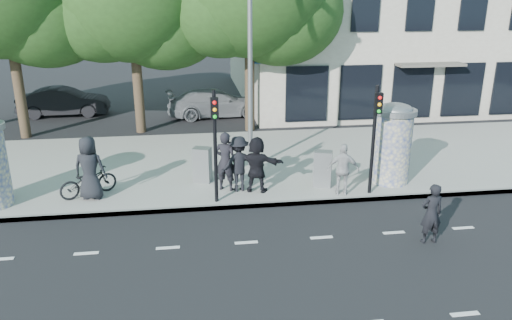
{
  "coord_description": "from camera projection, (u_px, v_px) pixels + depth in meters",
  "views": [
    {
      "loc": [
        -1.36,
        -10.03,
        6.18
      ],
      "look_at": [
        0.55,
        3.5,
        1.53
      ],
      "focal_mm": 35.0,
      "sensor_mm": 36.0,
      "label": 1
    }
  ],
  "objects": [
    {
      "name": "sidewalk",
      "position": [
        226.0,
        163.0,
        18.58
      ],
      "size": [
        40.0,
        8.0,
        0.15
      ],
      "primitive_type": "cube",
      "color": "gray",
      "rests_on": "ground"
    },
    {
      "name": "cabinet_left",
      "position": [
        202.0,
        165.0,
        16.43
      ],
      "size": [
        0.66,
        0.57,
        1.17
      ],
      "primitive_type": "cube",
      "rotation": [
        0.0,
        0.0,
        -0.35
      ],
      "color": "slate",
      "rests_on": "sidewalk"
    },
    {
      "name": "lane_dash_far",
      "position": [
        246.0,
        243.0,
        12.88
      ],
      "size": [
        32.0,
        0.12,
        0.01
      ],
      "primitive_type": "cube",
      "color": "silver",
      "rests_on": "ground"
    },
    {
      "name": "ped_f",
      "position": [
        257.0,
        165.0,
        15.52
      ],
      "size": [
        1.76,
        1.06,
        1.78
      ],
      "primitive_type": "imported",
      "rotation": [
        0.0,
        0.0,
        2.84
      ],
      "color": "black",
      "rests_on": "sidewalk"
    },
    {
      "name": "curb",
      "position": [
        238.0,
        206.0,
        14.87
      ],
      "size": [
        40.0,
        0.1,
        0.16
      ],
      "primitive_type": "cube",
      "color": "slate",
      "rests_on": "ground"
    },
    {
      "name": "ground",
      "position": [
        254.0,
        271.0,
        11.57
      ],
      "size": [
        120.0,
        120.0,
        0.0
      ],
      "primitive_type": "plane",
      "color": "black",
      "rests_on": "ground"
    },
    {
      "name": "ped_a",
      "position": [
        90.0,
        168.0,
        14.96
      ],
      "size": [
        1.06,
        0.8,
        1.96
      ],
      "primitive_type": "imported",
      "rotation": [
        0.0,
        0.0,
        2.94
      ],
      "color": "black",
      "rests_on": "sidewalk"
    },
    {
      "name": "car_right",
      "position": [
        215.0,
        103.0,
        25.61
      ],
      "size": [
        2.57,
        5.08,
        1.42
      ],
      "primitive_type": "imported",
      "rotation": [
        0.0,
        0.0,
        1.69
      ],
      "color": "slate",
      "rests_on": "ground"
    },
    {
      "name": "ped_e",
      "position": [
        343.0,
        169.0,
        15.3
      ],
      "size": [
        1.07,
        0.78,
        1.64
      ],
      "primitive_type": "imported",
      "rotation": [
        0.0,
        0.0,
        2.88
      ],
      "color": "#A7A7AA",
      "rests_on": "sidewalk"
    },
    {
      "name": "traffic_pole_near",
      "position": [
        215.0,
        135.0,
        14.33
      ],
      "size": [
        0.22,
        0.31,
        3.4
      ],
      "color": "black",
      "rests_on": "sidewalk"
    },
    {
      "name": "ped_b",
      "position": [
        225.0,
        161.0,
        15.63
      ],
      "size": [
        0.82,
        0.69,
        1.9
      ],
      "primitive_type": "imported",
      "rotation": [
        0.0,
        0.0,
        2.75
      ],
      "color": "black",
      "rests_on": "sidewalk"
    },
    {
      "name": "ped_d",
      "position": [
        239.0,
        164.0,
        15.6
      ],
      "size": [
        1.24,
        0.84,
        1.78
      ],
      "primitive_type": "imported",
      "rotation": [
        0.0,
        0.0,
        3.3
      ],
      "color": "black",
      "rests_on": "sidewalk"
    },
    {
      "name": "bicycle",
      "position": [
        88.0,
        181.0,
        15.34
      ],
      "size": [
        1.42,
        1.85,
        0.93
      ],
      "primitive_type": "imported",
      "rotation": [
        0.0,
        0.0,
        2.09
      ],
      "color": "black",
      "rests_on": "sidewalk"
    },
    {
      "name": "cabinet_right",
      "position": [
        323.0,
        169.0,
        16.04
      ],
      "size": [
        0.67,
        0.58,
        1.18
      ],
      "primitive_type": "cube",
      "rotation": [
        0.0,
        0.0,
        -0.34
      ],
      "color": "gray",
      "rests_on": "sidewalk"
    },
    {
      "name": "traffic_pole_far",
      "position": [
        375.0,
        129.0,
        14.96
      ],
      "size": [
        0.22,
        0.31,
        3.4
      ],
      "color": "black",
      "rests_on": "sidewalk"
    },
    {
      "name": "man_road",
      "position": [
        431.0,
        214.0,
        12.66
      ],
      "size": [
        0.61,
        0.42,
        1.61
      ],
      "primitive_type": "imported",
      "rotation": [
        0.0,
        0.0,
        3.19
      ],
      "color": "black",
      "rests_on": "ground"
    },
    {
      "name": "street_lamp",
      "position": [
        250.0,
        35.0,
        16.35
      ],
      "size": [
        0.25,
        0.93,
        8.0
      ],
      "color": "slate",
      "rests_on": "sidewalk"
    },
    {
      "name": "ad_column_right",
      "position": [
        393.0,
        141.0,
        16.17
      ],
      "size": [
        1.36,
        1.36,
        2.65
      ],
      "color": "beige",
      "rests_on": "sidewalk"
    },
    {
      "name": "car_mid",
      "position": [
        64.0,
        102.0,
        25.76
      ],
      "size": [
        1.67,
        4.49,
        1.47
      ],
      "primitive_type": "imported",
      "rotation": [
        0.0,
        0.0,
        1.6
      ],
      "color": "black",
      "rests_on": "ground"
    }
  ]
}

